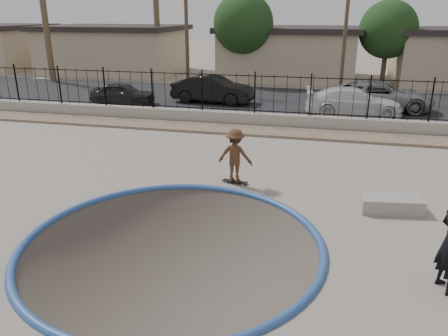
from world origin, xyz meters
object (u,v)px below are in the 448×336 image
skater (235,158)px  car_d (380,96)px  car_b (213,89)px  car_a (123,93)px  concrete_ledge (391,204)px  skateboard (235,182)px  car_c (354,102)px

skater → car_d: (5.32, 12.00, -0.02)m
car_b → car_d: car_b is taller
car_a → car_d: bearing=-87.9°
concrete_ledge → car_a: 17.43m
concrete_ledge → skateboard: bearing=167.4°
car_b → car_c: 7.93m
skateboard → car_a: (-8.72, 10.40, 0.59)m
concrete_ledge → car_c: (-0.53, 11.40, 0.53)m
skater → concrete_ledge: bearing=172.5°
car_a → car_c: 12.65m
car_a → car_c: car_c is taller
skateboard → car_d: (5.32, 12.00, 0.74)m
skateboard → car_d: 13.15m
skateboard → car_c: bearing=78.4°
skateboard → car_c: size_ratio=0.17×
skateboard → car_a: size_ratio=0.23×
skateboard → car_b: (-3.84, 12.00, 0.75)m
skateboard → concrete_ledge: (4.46, -1.00, 0.14)m
car_c → car_d: size_ratio=0.87×
skater → car_c: 11.12m
concrete_ledge → car_d: bearing=86.2°
car_d → car_a: bearing=92.8°
skater → car_d: bearing=-108.8°
concrete_ledge → car_a: bearing=139.1°
skater → concrete_ledge: skater is taller
skater → skateboard: size_ratio=1.98×
skateboard → skater: bearing=94.3°
skater → car_b: size_ratio=0.35×
car_a → skater: bearing=-144.4°
skateboard → car_d: size_ratio=0.15×
car_c → skateboard: bearing=154.1°
skateboard → car_a: car_a is taller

